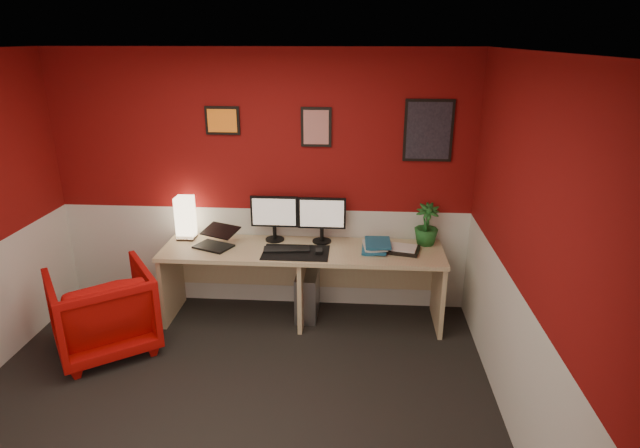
{
  "coord_description": "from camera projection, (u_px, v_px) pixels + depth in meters",
  "views": [
    {
      "loc": [
        0.91,
        -3.08,
        2.58
      ],
      "look_at": [
        0.6,
        1.21,
        1.05
      ],
      "focal_mm": 29.63,
      "sensor_mm": 36.0,
      "label": 1
    }
  ],
  "objects": [
    {
      "name": "pc_tower",
      "position": [
        307.0,
        294.0,
        5.12
      ],
      "size": [
        0.21,
        0.45,
        0.45
      ],
      "primitive_type": "cube",
      "rotation": [
        0.0,
        0.0,
        -0.02
      ],
      "color": "#99999E",
      "rests_on": "ground"
    },
    {
      "name": "zen_tray",
      "position": [
        399.0,
        249.0,
        4.82
      ],
      "size": [
        0.4,
        0.32,
        0.03
      ],
      "primitive_type": "cube",
      "rotation": [
        0.0,
        0.0,
        -0.23
      ],
      "color": "black",
      "rests_on": "desk"
    },
    {
      "name": "art_right",
      "position": [
        428.0,
        131.0,
        4.75
      ],
      "size": [
        0.44,
        0.02,
        0.56
      ],
      "primitive_type": "cube",
      "color": "black",
      "rests_on": "wall_back"
    },
    {
      "name": "wall_back",
      "position": [
        262.0,
        184.0,
        5.05
      ],
      "size": [
        4.0,
        0.01,
        2.5
      ],
      "primitive_type": "cube",
      "color": "maroon",
      "rests_on": "ground"
    },
    {
      "name": "art_center",
      "position": [
        316.0,
        127.0,
        4.81
      ],
      "size": [
        0.28,
        0.02,
        0.36
      ],
      "primitive_type": "cube",
      "color": "red",
      "rests_on": "wall_back"
    },
    {
      "name": "wall_right",
      "position": [
        531.0,
        264.0,
        3.27
      ],
      "size": [
        0.01,
        3.5,
        2.5
      ],
      "primitive_type": "cube",
      "color": "maroon",
      "rests_on": "ground"
    },
    {
      "name": "wainscot_back",
      "position": [
        264.0,
        256.0,
        5.3
      ],
      "size": [
        4.0,
        0.01,
        1.0
      ],
      "primitive_type": "cube",
      "color": "silver",
      "rests_on": "ground"
    },
    {
      "name": "book_top",
      "position": [
        365.0,
        243.0,
        4.83
      ],
      "size": [
        0.24,
        0.32,
        0.03
      ],
      "primitive_type": "imported",
      "rotation": [
        0.0,
        0.0,
        0.02
      ],
      "color": "#1D5E85",
      "rests_on": "book_middle"
    },
    {
      "name": "wainscot_right",
      "position": [
        515.0,
        367.0,
        3.52
      ],
      "size": [
        0.01,
        3.5,
        1.0
      ],
      "primitive_type": "cube",
      "color": "silver",
      "rests_on": "ground"
    },
    {
      "name": "keyboard",
      "position": [
        287.0,
        249.0,
        4.82
      ],
      "size": [
        0.43,
        0.18,
        0.02
      ],
      "primitive_type": "cube",
      "rotation": [
        0.0,
        0.0,
        0.11
      ],
      "color": "black",
      "rests_on": "desk_mat"
    },
    {
      "name": "desk",
      "position": [
        303.0,
        285.0,
        4.99
      ],
      "size": [
        2.6,
        0.65,
        0.73
      ],
      "primitive_type": "cube",
      "color": "tan",
      "rests_on": "ground"
    },
    {
      "name": "monitor_left",
      "position": [
        274.0,
        211.0,
        4.99
      ],
      "size": [
        0.45,
        0.06,
        0.58
      ],
      "primitive_type": "cube",
      "color": "black",
      "rests_on": "desk"
    },
    {
      "name": "potted_plant",
      "position": [
        427.0,
        225.0,
        4.92
      ],
      "size": [
        0.24,
        0.24,
        0.39
      ],
      "primitive_type": "imported",
      "rotation": [
        0.0,
        0.0,
        -0.08
      ],
      "color": "#19591E",
      "rests_on": "desk"
    },
    {
      "name": "laptop",
      "position": [
        213.0,
        236.0,
        4.87
      ],
      "size": [
        0.39,
        0.34,
        0.22
      ],
      "primitive_type": "cube",
      "rotation": [
        0.0,
        0.0,
        -0.42
      ],
      "color": "black",
      "rests_on": "desk"
    },
    {
      "name": "shoji_lamp",
      "position": [
        186.0,
        219.0,
        5.06
      ],
      "size": [
        0.16,
        0.16,
        0.4
      ],
      "primitive_type": "cube",
      "color": "#FFE5B2",
      "rests_on": "desk"
    },
    {
      "name": "ceiling",
      "position": [
        199.0,
        52.0,
        2.99
      ],
      "size": [
        4.0,
        3.5,
        0.01
      ],
      "primitive_type": "cube",
      "color": "white",
      "rests_on": "ground"
    },
    {
      "name": "monitor_right",
      "position": [
        322.0,
        213.0,
        4.94
      ],
      "size": [
        0.45,
        0.06,
        0.58
      ],
      "primitive_type": "cube",
      "color": "black",
      "rests_on": "desk"
    },
    {
      "name": "book_middle",
      "position": [
        363.0,
        246.0,
        4.84
      ],
      "size": [
        0.23,
        0.3,
        0.02
      ],
      "primitive_type": "imported",
      "rotation": [
        0.0,
        0.0,
        0.1
      ],
      "color": "silver",
      "rests_on": "book_bottom"
    },
    {
      "name": "armchair",
      "position": [
        103.0,
        311.0,
        4.52
      ],
      "size": [
        1.11,
        1.11,
        0.74
      ],
      "primitive_type": "imported",
      "rotation": [
        0.0,
        0.0,
        3.77
      ],
      "color": "#AC0B08",
      "rests_on": "ground"
    },
    {
      "name": "ground",
      "position": [
        226.0,
        414.0,
        3.83
      ],
      "size": [
        4.0,
        3.5,
        0.01
      ],
      "primitive_type": "cube",
      "color": "black",
      "rests_on": "ground"
    },
    {
      "name": "mouse",
      "position": [
        319.0,
        251.0,
        4.76
      ],
      "size": [
        0.07,
        0.1,
        0.03
      ],
      "primitive_type": "cube",
      "rotation": [
        0.0,
        0.0,
        0.06
      ],
      "color": "black",
      "rests_on": "desk_mat"
    },
    {
      "name": "book_bottom",
      "position": [
        362.0,
        249.0,
        4.84
      ],
      "size": [
        0.23,
        0.31,
        0.03
      ],
      "primitive_type": "imported",
      "rotation": [
        0.0,
        0.0,
        -0.04
      ],
      "color": "#1D5E85",
      "rests_on": "desk"
    },
    {
      "name": "desk_mat",
      "position": [
        296.0,
        253.0,
        4.78
      ],
      "size": [
        0.6,
        0.38,
        0.01
      ],
      "primitive_type": "cube",
      "color": "black",
      "rests_on": "desk"
    },
    {
      "name": "art_left",
      "position": [
        222.0,
        121.0,
        4.86
      ],
      "size": [
        0.32,
        0.02,
        0.26
      ],
      "primitive_type": "cube",
      "color": "orange",
      "rests_on": "wall_back"
    }
  ]
}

